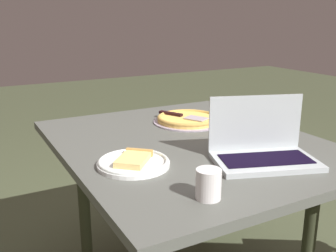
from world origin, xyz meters
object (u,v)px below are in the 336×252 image
dining_table (189,158)px  pizza_plate (134,162)px  drink_cup (208,184)px  laptop (262,148)px  table_knife (267,132)px  pizza_tray (188,119)px

dining_table → pizza_plate: pizza_plate is taller
pizza_plate → drink_cup: bearing=14.6°
drink_cup → dining_table: bearing=154.3°
dining_table → drink_cup: size_ratio=14.03×
laptop → pizza_plate: (-0.17, -0.41, -0.03)m
pizza_plate → table_knife: 0.66m
table_knife → drink_cup: 0.69m
pizza_plate → table_knife: pizza_plate is taller
laptop → pizza_plate: 0.44m
pizza_tray → table_knife: pizza_tray is taller
laptop → pizza_plate: bearing=-112.1°
pizza_plate → dining_table: bearing=115.3°
pizza_plate → drink_cup: drink_cup is taller
pizza_plate → table_knife: (-0.07, 0.65, -0.01)m
laptop → dining_table: bearing=-161.5°
pizza_plate → drink_cup: 0.33m
pizza_tray → drink_cup: size_ratio=3.85×
dining_table → table_knife: bearing=77.8°
dining_table → table_knife: table_knife is taller
dining_table → table_knife: 0.36m
dining_table → pizza_tray: 0.29m
drink_cup → laptop: bearing=115.1°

